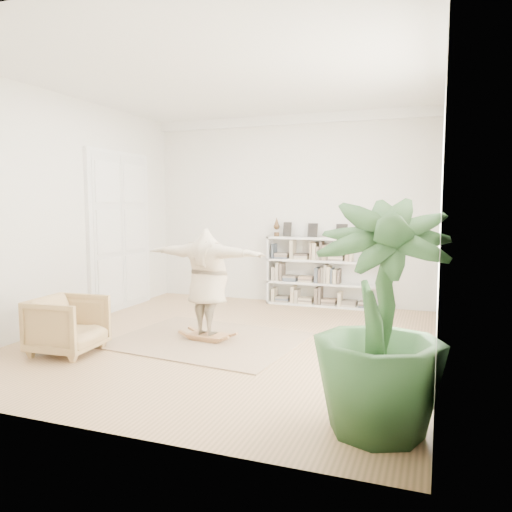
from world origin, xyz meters
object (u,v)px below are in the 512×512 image
Objects in this scene: armchair at (68,325)px; houseplant at (379,317)px; rocker_board at (208,336)px; bookshelf at (324,273)px; person at (207,279)px.

armchair is 4.16m from houseplant.
houseplant is at bearing -32.63° from rocker_board.
bookshelf is 2.70× the size of armchair.
bookshelf reaches higher than rocker_board.
houseplant is at bearing 147.37° from person.
armchair is (-2.46, -4.09, -0.26)m from bookshelf.
person is at bearing -108.99° from bookshelf.
bookshelf is 1.20× the size of person.
armchair is 1.91m from person.
person reaches higher than armchair.
houseplant reaches higher than person.
armchair is 0.41× the size of houseplant.
person reaches higher than rocker_board.
houseplant is at bearing -72.71° from bookshelf.
bookshelf is at bearing -102.94° from person.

